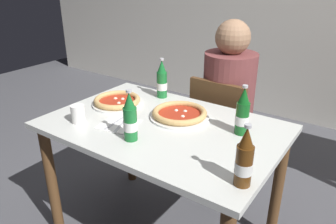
{
  "coord_description": "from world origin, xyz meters",
  "views": [
    {
      "loc": [
        0.89,
        -1.22,
        1.48
      ],
      "look_at": [
        0.0,
        0.05,
        0.8
      ],
      "focal_mm": 34.76,
      "sensor_mm": 36.0,
      "label": 1
    }
  ],
  "objects_px": {
    "pizza_margherita_near": "(117,101)",
    "chair_behind_table": "(222,130)",
    "beer_bottle_extra": "(242,114)",
    "diner_seated": "(227,114)",
    "paper_cup": "(78,114)",
    "beer_bottle_left": "(244,160)",
    "napkin_with_cutlery": "(119,124)",
    "beer_bottle_center": "(130,119)",
    "dining_table_main": "(163,143)",
    "pizza_marinara_far": "(180,114)",
    "beer_bottle_right": "(162,81)"
  },
  "relations": [
    {
      "from": "beer_bottle_left",
      "to": "napkin_with_cutlery",
      "type": "distance_m",
      "value": 0.74
    },
    {
      "from": "chair_behind_table",
      "to": "beer_bottle_extra",
      "type": "distance_m",
      "value": 0.68
    },
    {
      "from": "beer_bottle_right",
      "to": "napkin_with_cutlery",
      "type": "distance_m",
      "value": 0.46
    },
    {
      "from": "chair_behind_table",
      "to": "paper_cup",
      "type": "height_order",
      "value": "chair_behind_table"
    },
    {
      "from": "chair_behind_table",
      "to": "pizza_margherita_near",
      "type": "bearing_deg",
      "value": 52.85
    },
    {
      "from": "napkin_with_cutlery",
      "to": "paper_cup",
      "type": "distance_m",
      "value": 0.22
    },
    {
      "from": "diner_seated",
      "to": "paper_cup",
      "type": "xyz_separation_m",
      "value": [
        -0.43,
        -0.89,
        0.21
      ]
    },
    {
      "from": "diner_seated",
      "to": "beer_bottle_right",
      "type": "distance_m",
      "value": 0.53
    },
    {
      "from": "dining_table_main",
      "to": "chair_behind_table",
      "type": "xyz_separation_m",
      "value": [
        0.06,
        0.61,
        -0.15
      ]
    },
    {
      "from": "dining_table_main",
      "to": "pizza_margherita_near",
      "type": "height_order",
      "value": "pizza_margherita_near"
    },
    {
      "from": "chair_behind_table",
      "to": "beer_bottle_center",
      "type": "relative_size",
      "value": 3.44
    },
    {
      "from": "pizza_marinara_far",
      "to": "paper_cup",
      "type": "height_order",
      "value": "paper_cup"
    },
    {
      "from": "dining_table_main",
      "to": "beer_bottle_left",
      "type": "distance_m",
      "value": 0.63
    },
    {
      "from": "beer_bottle_center",
      "to": "beer_bottle_left",
      "type": "bearing_deg",
      "value": -2.97
    },
    {
      "from": "beer_bottle_center",
      "to": "dining_table_main",
      "type": "bearing_deg",
      "value": 83.51
    },
    {
      "from": "chair_behind_table",
      "to": "paper_cup",
      "type": "bearing_deg",
      "value": 64.34
    },
    {
      "from": "beer_bottle_extra",
      "to": "napkin_with_cutlery",
      "type": "height_order",
      "value": "beer_bottle_extra"
    },
    {
      "from": "dining_table_main",
      "to": "paper_cup",
      "type": "xyz_separation_m",
      "value": [
        -0.37,
        -0.23,
        0.16
      ]
    },
    {
      "from": "dining_table_main",
      "to": "pizza_marinara_far",
      "type": "relative_size",
      "value": 3.76
    },
    {
      "from": "beer_bottle_right",
      "to": "napkin_with_cutlery",
      "type": "bearing_deg",
      "value": -83.71
    },
    {
      "from": "beer_bottle_center",
      "to": "beer_bottle_right",
      "type": "height_order",
      "value": "same"
    },
    {
      "from": "diner_seated",
      "to": "pizza_margherita_near",
      "type": "xyz_separation_m",
      "value": [
        -0.44,
        -0.6,
        0.19
      ]
    },
    {
      "from": "dining_table_main",
      "to": "napkin_with_cutlery",
      "type": "relative_size",
      "value": 5.61
    },
    {
      "from": "dining_table_main",
      "to": "chair_behind_table",
      "type": "relative_size",
      "value": 1.41
    },
    {
      "from": "beer_bottle_left",
      "to": "paper_cup",
      "type": "xyz_separation_m",
      "value": [
        -0.91,
        0.02,
        -0.06
      ]
    },
    {
      "from": "pizza_margherita_near",
      "to": "beer_bottle_right",
      "type": "bearing_deg",
      "value": 60.23
    },
    {
      "from": "napkin_with_cutlery",
      "to": "beer_bottle_left",
      "type": "bearing_deg",
      "value": -8.81
    },
    {
      "from": "beer_bottle_left",
      "to": "dining_table_main",
      "type": "bearing_deg",
      "value": 155.48
    },
    {
      "from": "diner_seated",
      "to": "beer_bottle_center",
      "type": "relative_size",
      "value": 4.89
    },
    {
      "from": "napkin_with_cutlery",
      "to": "dining_table_main",
      "type": "bearing_deg",
      "value": 36.63
    },
    {
      "from": "pizza_marinara_far",
      "to": "paper_cup",
      "type": "bearing_deg",
      "value": -138.59
    },
    {
      "from": "dining_table_main",
      "to": "beer_bottle_left",
      "type": "relative_size",
      "value": 4.86
    },
    {
      "from": "chair_behind_table",
      "to": "beer_bottle_left",
      "type": "relative_size",
      "value": 3.44
    },
    {
      "from": "beer_bottle_right",
      "to": "paper_cup",
      "type": "distance_m",
      "value": 0.57
    },
    {
      "from": "dining_table_main",
      "to": "beer_bottle_extra",
      "type": "bearing_deg",
      "value": 19.9
    },
    {
      "from": "beer_bottle_left",
      "to": "napkin_with_cutlery",
      "type": "height_order",
      "value": "beer_bottle_left"
    },
    {
      "from": "beer_bottle_center",
      "to": "pizza_margherita_near",
      "type": "bearing_deg",
      "value": 141.23
    },
    {
      "from": "beer_bottle_right",
      "to": "beer_bottle_extra",
      "type": "relative_size",
      "value": 1.0
    },
    {
      "from": "beer_bottle_right",
      "to": "paper_cup",
      "type": "height_order",
      "value": "beer_bottle_right"
    },
    {
      "from": "paper_cup",
      "to": "pizza_marinara_far",
      "type": "bearing_deg",
      "value": 41.41
    },
    {
      "from": "chair_behind_table",
      "to": "beer_bottle_right",
      "type": "bearing_deg",
      "value": 46.68
    },
    {
      "from": "pizza_marinara_far",
      "to": "diner_seated",
      "type": "bearing_deg",
      "value": 86.33
    },
    {
      "from": "pizza_marinara_far",
      "to": "paper_cup",
      "type": "distance_m",
      "value": 0.53
    },
    {
      "from": "chair_behind_table",
      "to": "pizza_margherita_near",
      "type": "height_order",
      "value": "chair_behind_table"
    },
    {
      "from": "beer_bottle_center",
      "to": "napkin_with_cutlery",
      "type": "distance_m",
      "value": 0.2
    },
    {
      "from": "pizza_margherita_near",
      "to": "chair_behind_table",
      "type": "bearing_deg",
      "value": 51.4
    },
    {
      "from": "beer_bottle_center",
      "to": "beer_bottle_extra",
      "type": "xyz_separation_m",
      "value": [
        0.4,
        0.35,
        0.0
      ]
    },
    {
      "from": "chair_behind_table",
      "to": "napkin_with_cutlery",
      "type": "relative_size",
      "value": 3.97
    },
    {
      "from": "napkin_with_cutlery",
      "to": "beer_bottle_right",
      "type": "bearing_deg",
      "value": 96.29
    },
    {
      "from": "paper_cup",
      "to": "napkin_with_cutlery",
      "type": "bearing_deg",
      "value": 27.16
    }
  ]
}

